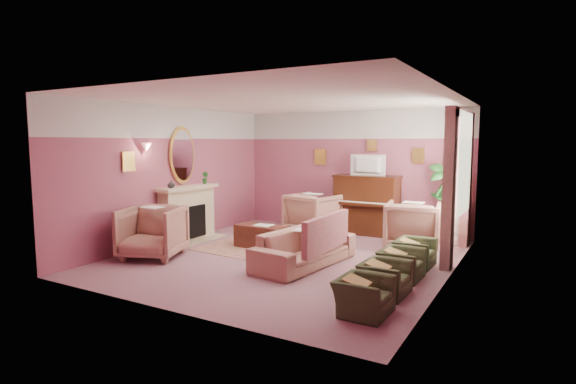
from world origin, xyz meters
The scene contains 48 objects.
floor centered at (0.00, 0.00, 0.00)m, with size 5.50×6.00×0.01m, color #916270.
ceiling centered at (0.00, 0.00, 2.80)m, with size 5.50×6.00×0.01m, color white.
wall_back centered at (0.00, 3.00, 1.40)m, with size 5.50×0.02×2.80m, color #7D4362.
wall_front centered at (0.00, -3.00, 1.40)m, with size 5.50×0.02×2.80m, color #7D4362.
wall_left centered at (-2.75, 0.00, 1.40)m, with size 0.02×6.00×2.80m, color #7D4362.
wall_right centered at (2.75, 0.00, 1.40)m, with size 0.02×6.00×2.80m, color #7D4362.
picture_rail_band centered at (0.00, 2.99, 2.47)m, with size 5.50×0.01×0.65m, color silver.
stripe_panel centered at (2.73, 1.30, 1.07)m, with size 0.01×3.00×2.15m, color gray.
fireplace_surround centered at (-2.59, 0.20, 0.55)m, with size 0.30×1.40×1.10m, color beige.
fireplace_inset centered at (-2.49, 0.20, 0.40)m, with size 0.18×0.72×0.68m, color black.
fire_ember centered at (-2.45, 0.20, 0.22)m, with size 0.06×0.54×0.10m, color #FF501C.
mantel_shelf centered at (-2.56, 0.20, 1.12)m, with size 0.40×1.55×0.07m, color beige.
hearth centered at (-2.39, 0.20, 0.01)m, with size 0.55×1.50×0.02m, color beige.
mirror_frame centered at (-2.70, 0.20, 1.80)m, with size 0.04×0.72×1.20m, color gold.
mirror_glass centered at (-2.67, 0.20, 1.80)m, with size 0.01×0.60×1.06m, color silver.
sconce_shade centered at (-2.62, -0.85, 1.98)m, with size 0.20×0.20×0.16m, color pink.
piano centered at (0.50, 2.68, 0.65)m, with size 1.40×0.60×1.30m, color #39190C.
piano_keyshelf centered at (0.50, 2.33, 0.72)m, with size 1.30×0.12×0.06m, color #39190C.
piano_keys centered at (0.50, 2.33, 0.76)m, with size 1.20×0.08×0.02m, color #F1EBCE.
piano_top centered at (0.50, 2.68, 1.31)m, with size 1.45×0.65×0.04m, color #39190C.
television centered at (0.50, 2.63, 1.60)m, with size 0.80×0.12×0.48m, color black.
print_back_left centered at (-0.80, 2.96, 1.72)m, with size 0.30×0.03×0.38m, color gold.
print_back_right centered at (1.55, 2.96, 1.78)m, with size 0.26×0.03×0.34m, color gold.
print_back_mid centered at (0.50, 2.96, 2.00)m, with size 0.22×0.03×0.26m, color gold.
print_left_wall centered at (-2.71, -1.20, 1.72)m, with size 0.03×0.28×0.36m, color gold.
window_blind centered at (2.70, 1.55, 1.70)m, with size 0.03×1.40×1.80m, color beige.
curtain_left centered at (2.62, 0.63, 1.30)m, with size 0.16×0.34×2.60m, color #975258.
curtain_right centered at (2.62, 2.47, 1.30)m, with size 0.16×0.34×2.60m, color #975258.
pelmet centered at (2.62, 1.55, 2.56)m, with size 0.16×2.20×0.16m, color #975258.
mantel_plant centered at (-2.55, 0.75, 1.29)m, with size 0.16×0.16×0.28m, color #216324.
mantel_vase centered at (-2.55, -0.30, 1.23)m, with size 0.16×0.16×0.16m, color silver.
area_rug centered at (-0.67, 0.32, 0.01)m, with size 2.50×1.80×0.01m, color #A67260.
coffee_table centered at (-0.83, 0.36, 0.23)m, with size 1.00×0.50×0.45m, color #471F15.
table_paper centered at (-0.78, 0.36, 0.46)m, with size 0.35×0.28×0.01m, color beige.
sofa centered at (0.50, -0.34, 0.42)m, with size 0.69×2.08×0.84m, color #A87563.
sofa_throw centered at (0.90, -0.34, 0.60)m, with size 0.11×1.58×0.58m, color #975258.
floral_armchair_left centered at (-0.53, 2.04, 0.52)m, with size 0.99×0.99×1.03m, color #A87563.
floral_armchair_right centered at (1.79, 1.70, 0.52)m, with size 0.99×0.99×1.03m, color #A87563.
floral_armchair_front centered at (-2.11, -1.25, 0.52)m, with size 0.99×0.99×1.03m, color #A87563.
olive_chair_a centered at (2.12, -1.91, 0.30)m, with size 0.49×0.69×0.60m, color #354025.
olive_chair_b centered at (2.12, -1.09, 0.30)m, with size 0.49×0.69×0.60m, color #354025.
olive_chair_c centered at (2.12, -0.27, 0.30)m, with size 0.49×0.69×0.60m, color #354025.
olive_chair_d centered at (2.12, 0.55, 0.30)m, with size 0.49×0.69×0.60m, color #354025.
side_table centered at (2.39, 2.64, 0.35)m, with size 0.52×0.52×0.70m, color white.
side_plant_big centered at (2.39, 2.64, 0.87)m, with size 0.30×0.30×0.34m, color #216324.
side_plant_small centered at (2.51, 2.54, 0.84)m, with size 0.16×0.16×0.28m, color #216324.
palm_pot centered at (2.22, 2.60, 0.17)m, with size 0.34×0.34×0.34m, color #A14B2F.
palm_plant centered at (2.22, 2.60, 1.06)m, with size 0.76×0.76×1.44m, color #216324.
Camera 1 is at (3.91, -6.93, 2.07)m, focal length 28.00 mm.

